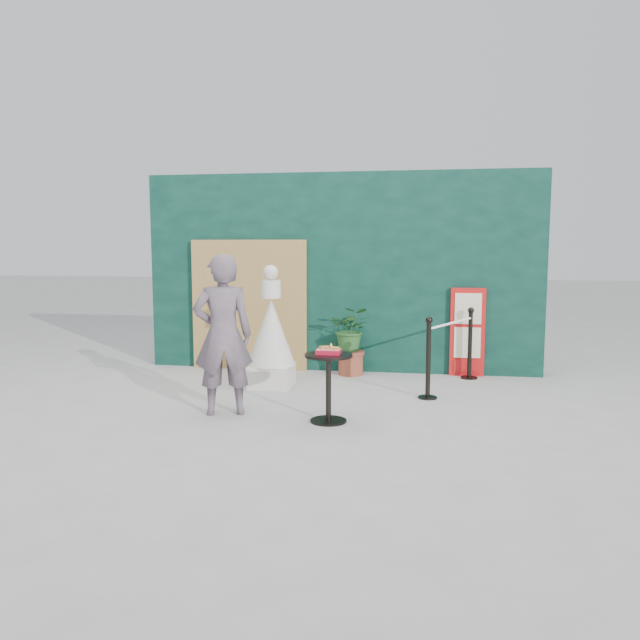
% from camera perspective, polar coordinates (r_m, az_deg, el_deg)
% --- Properties ---
extents(ground, '(60.00, 60.00, 0.00)m').
position_cam_1_polar(ground, '(6.72, -1.70, -9.71)').
color(ground, '#ADAAA5').
rests_on(ground, ground).
extents(back_wall, '(6.00, 0.30, 3.00)m').
position_cam_1_polar(back_wall, '(9.56, 1.92, 4.35)').
color(back_wall, black).
rests_on(back_wall, ground).
extents(bamboo_fence, '(1.80, 0.08, 2.00)m').
position_cam_1_polar(bamboo_fence, '(9.67, -6.51, 1.37)').
color(bamboo_fence, tan).
rests_on(bamboo_fence, ground).
extents(woman, '(0.77, 0.62, 1.82)m').
position_cam_1_polar(woman, '(7.10, -8.86, -1.35)').
color(woman, slate).
rests_on(woman, ground).
extents(menu_board, '(0.50, 0.07, 1.30)m').
position_cam_1_polar(menu_board, '(9.38, 13.33, -1.09)').
color(menu_board, red).
rests_on(menu_board, ground).
extents(statue, '(0.65, 0.65, 1.65)m').
position_cam_1_polar(statue, '(8.46, -4.47, -1.61)').
color(statue, silver).
rests_on(statue, ground).
extents(cafe_table, '(0.52, 0.52, 0.75)m').
position_cam_1_polar(cafe_table, '(6.77, 0.78, -5.22)').
color(cafe_table, black).
rests_on(cafe_table, ground).
extents(food_basket, '(0.26, 0.19, 0.11)m').
position_cam_1_polar(food_basket, '(6.72, 0.80, -2.81)').
color(food_basket, red).
rests_on(food_basket, cafe_table).
extents(planter, '(0.60, 0.52, 1.02)m').
position_cam_1_polar(planter, '(9.23, 2.84, -1.40)').
color(planter, '#984832').
rests_on(planter, ground).
extents(stanchion_barrier, '(0.84, 1.54, 1.03)m').
position_cam_1_polar(stanchion_barrier, '(8.57, 11.85, -2.84)').
color(stanchion_barrier, black).
rests_on(stanchion_barrier, ground).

